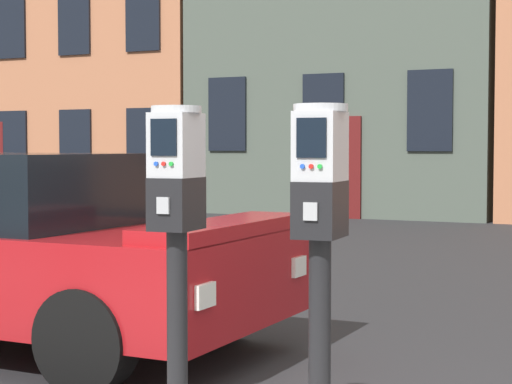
% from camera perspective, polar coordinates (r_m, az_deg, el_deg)
% --- Properties ---
extents(parking_meter_near_kerb, '(0.23, 0.26, 1.50)m').
position_cam_1_polar(parking_meter_near_kerb, '(3.78, -5.18, -1.50)').
color(parking_meter_near_kerb, black).
rests_on(parking_meter_near_kerb, sidewalk_slab).
extents(parking_meter_twin_adjacent, '(0.23, 0.26, 1.50)m').
position_cam_1_polar(parking_meter_twin_adjacent, '(3.49, 4.18, -1.92)').
color(parking_meter_twin_adjacent, black).
rests_on(parking_meter_twin_adjacent, sidewalk_slab).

